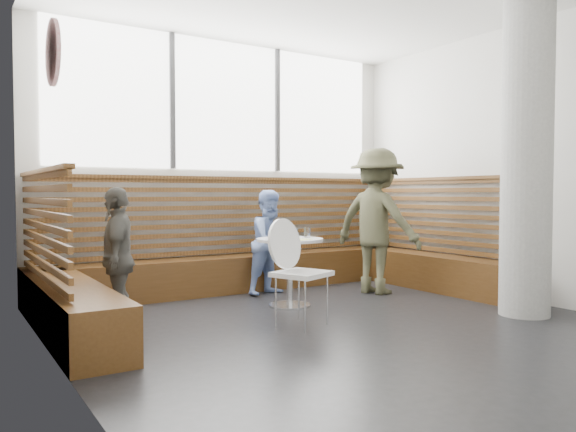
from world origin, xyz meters
TOP-DOWN VIEW (x-y plane):
  - room at (0.00, 0.00)m, footprint 5.00×5.00m
  - booth at (0.00, 1.77)m, footprint 5.00×2.50m
  - concrete_column at (1.85, -0.60)m, footprint 0.50×0.50m
  - wall_art at (-2.46, 0.40)m, footprint 0.03×0.50m
  - cafe_table at (0.05, 1.05)m, footprint 0.73×0.73m
  - cafe_chair at (-0.34, 0.29)m, footprint 0.48×0.47m
  - adult_man at (1.42, 1.17)m, footprint 0.98×1.31m
  - child_back at (0.26, 1.81)m, footprint 0.73×0.63m
  - child_left at (-1.84, 0.99)m, footprint 0.57×0.83m
  - plate_near at (-0.03, 1.10)m, footprint 0.20×0.20m
  - plate_far at (0.14, 1.22)m, footprint 0.21×0.21m
  - glass_left at (-0.17, 0.94)m, footprint 0.07×0.07m
  - glass_mid at (0.07, 0.98)m, footprint 0.08×0.08m
  - glass_right at (0.28, 1.05)m, footprint 0.07×0.07m
  - menu_card at (0.07, 0.83)m, footprint 0.23×0.20m

SIDE VIEW (x-z plane):
  - booth at x=0.00m, z-range -0.31..1.13m
  - cafe_table at x=0.05m, z-range 0.16..0.91m
  - cafe_chair at x=-0.34m, z-range 0.09..1.10m
  - child_back at x=0.26m, z-range 0.00..1.28m
  - child_left at x=-1.84m, z-range 0.00..1.31m
  - menu_card at x=0.07m, z-range 0.75..0.76m
  - plate_near at x=-0.03m, z-range 0.75..0.77m
  - plate_far at x=0.14m, z-range 0.75..0.77m
  - glass_left at x=-0.17m, z-range 0.75..0.86m
  - glass_right at x=0.28m, z-range 0.75..0.86m
  - glass_mid at x=0.07m, z-range 0.75..0.87m
  - adult_man at x=1.42m, z-range 0.00..1.80m
  - concrete_column at x=1.85m, z-range 0.00..3.20m
  - room at x=0.00m, z-range 0.00..3.20m
  - wall_art at x=-2.46m, z-range 2.05..2.55m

